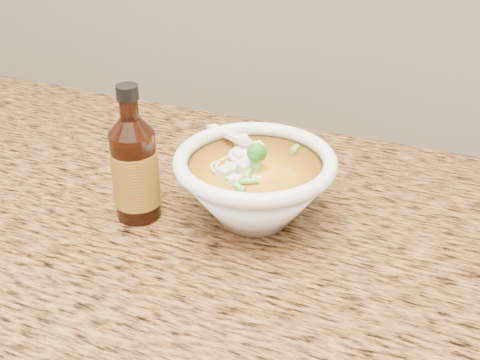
% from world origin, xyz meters
% --- Properties ---
extents(counter_slab, '(4.00, 0.68, 0.04)m').
position_xyz_m(counter_slab, '(0.00, 1.68, 0.88)').
color(counter_slab, brown).
rests_on(counter_slab, cabinet).
extents(soup_bowl, '(0.20, 0.20, 0.11)m').
position_xyz_m(soup_bowl, '(0.00, 1.70, 0.95)').
color(soup_bowl, white).
rests_on(soup_bowl, counter_slab).
extents(hot_sauce_bottle, '(0.07, 0.07, 0.18)m').
position_xyz_m(hot_sauce_bottle, '(-0.14, 1.65, 0.97)').
color(hot_sauce_bottle, black).
rests_on(hot_sauce_bottle, counter_slab).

